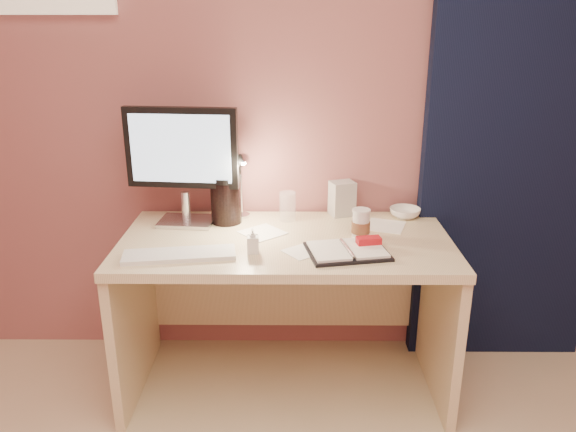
{
  "coord_description": "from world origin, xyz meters",
  "views": [
    {
      "loc": [
        0.03,
        -0.82,
        1.62
      ],
      "look_at": [
        0.01,
        1.33,
        0.85
      ],
      "focal_mm": 35.0,
      "sensor_mm": 36.0,
      "label": 1
    }
  ],
  "objects_px": {
    "desk": "(286,279)",
    "planner": "(349,250)",
    "product_box": "(342,198)",
    "coffee_cup": "(361,225)",
    "dark_jar": "(226,202)",
    "keyboard": "(179,255)",
    "desk_lamp": "(235,179)",
    "monitor": "(183,156)",
    "bowl": "(405,213)",
    "clear_cup": "(288,206)",
    "lotion_bottle": "(253,241)"
  },
  "relations": [
    {
      "from": "desk",
      "to": "clear_cup",
      "type": "xyz_separation_m",
      "value": [
        0.01,
        0.16,
        0.29
      ]
    },
    {
      "from": "dark_jar",
      "to": "product_box",
      "type": "distance_m",
      "value": 0.54
    },
    {
      "from": "clear_cup",
      "to": "dark_jar",
      "type": "xyz_separation_m",
      "value": [
        -0.28,
        -0.03,
        0.03
      ]
    },
    {
      "from": "monitor",
      "to": "planner",
      "type": "distance_m",
      "value": 0.84
    },
    {
      "from": "monitor",
      "to": "dark_jar",
      "type": "height_order",
      "value": "monitor"
    },
    {
      "from": "planner",
      "to": "coffee_cup",
      "type": "relative_size",
      "value": 2.75
    },
    {
      "from": "bowl",
      "to": "dark_jar",
      "type": "distance_m",
      "value": 0.83
    },
    {
      "from": "clear_cup",
      "to": "bowl",
      "type": "height_order",
      "value": "clear_cup"
    },
    {
      "from": "planner",
      "to": "bowl",
      "type": "height_order",
      "value": "planner"
    },
    {
      "from": "clear_cup",
      "to": "product_box",
      "type": "bearing_deg",
      "value": 16.02
    },
    {
      "from": "planner",
      "to": "coffee_cup",
      "type": "xyz_separation_m",
      "value": [
        0.06,
        0.16,
        0.05
      ]
    },
    {
      "from": "desk",
      "to": "coffee_cup",
      "type": "xyz_separation_m",
      "value": [
        0.32,
        -0.06,
        0.29
      ]
    },
    {
      "from": "desk",
      "to": "monitor",
      "type": "bearing_deg",
      "value": 166.25
    },
    {
      "from": "monitor",
      "to": "keyboard",
      "type": "xyz_separation_m",
      "value": [
        0.04,
        -0.38,
        -0.31
      ]
    },
    {
      "from": "desk_lamp",
      "to": "product_box",
      "type": "bearing_deg",
      "value": 1.39
    },
    {
      "from": "lotion_bottle",
      "to": "desk_lamp",
      "type": "relative_size",
      "value": 0.31
    },
    {
      "from": "desk",
      "to": "dark_jar",
      "type": "distance_m",
      "value": 0.44
    },
    {
      "from": "bowl",
      "to": "product_box",
      "type": "xyz_separation_m",
      "value": [
        -0.29,
        0.03,
        0.06
      ]
    },
    {
      "from": "desk",
      "to": "desk_lamp",
      "type": "distance_m",
      "value": 0.5
    },
    {
      "from": "coffee_cup",
      "to": "dark_jar",
      "type": "height_order",
      "value": "dark_jar"
    },
    {
      "from": "lotion_bottle",
      "to": "product_box",
      "type": "relative_size",
      "value": 0.63
    },
    {
      "from": "bowl",
      "to": "desk_lamp",
      "type": "distance_m",
      "value": 0.81
    },
    {
      "from": "dark_jar",
      "to": "desk_lamp",
      "type": "xyz_separation_m",
      "value": [
        0.05,
        -0.01,
        0.11
      ]
    },
    {
      "from": "coffee_cup",
      "to": "dark_jar",
      "type": "relative_size",
      "value": 0.65
    },
    {
      "from": "desk",
      "to": "bowl",
      "type": "height_order",
      "value": "bowl"
    },
    {
      "from": "desk",
      "to": "product_box",
      "type": "xyz_separation_m",
      "value": [
        0.26,
        0.23,
        0.31
      ]
    },
    {
      "from": "desk",
      "to": "planner",
      "type": "bearing_deg",
      "value": -41.01
    },
    {
      "from": "bowl",
      "to": "dark_jar",
      "type": "bearing_deg",
      "value": -175.17
    },
    {
      "from": "desk",
      "to": "planner",
      "type": "relative_size",
      "value": 4.0
    },
    {
      "from": "planner",
      "to": "clear_cup",
      "type": "xyz_separation_m",
      "value": [
        -0.25,
        0.38,
        0.05
      ]
    },
    {
      "from": "clear_cup",
      "to": "lotion_bottle",
      "type": "distance_m",
      "value": 0.41
    },
    {
      "from": "monitor",
      "to": "keyboard",
      "type": "distance_m",
      "value": 0.49
    },
    {
      "from": "clear_cup",
      "to": "product_box",
      "type": "height_order",
      "value": "product_box"
    },
    {
      "from": "lotion_bottle",
      "to": "desk_lamp",
      "type": "bearing_deg",
      "value": 105.95
    },
    {
      "from": "bowl",
      "to": "product_box",
      "type": "bearing_deg",
      "value": 173.46
    },
    {
      "from": "monitor",
      "to": "planner",
      "type": "xyz_separation_m",
      "value": [
        0.71,
        -0.33,
        -0.3
      ]
    },
    {
      "from": "monitor",
      "to": "bowl",
      "type": "xyz_separation_m",
      "value": [
        1.01,
        0.09,
        -0.29
      ]
    },
    {
      "from": "planner",
      "to": "desk_lamp",
      "type": "xyz_separation_m",
      "value": [
        -0.48,
        0.34,
        0.19
      ]
    },
    {
      "from": "product_box",
      "to": "monitor",
      "type": "bearing_deg",
      "value": 170.18
    },
    {
      "from": "monitor",
      "to": "product_box",
      "type": "distance_m",
      "value": 0.76
    },
    {
      "from": "desk_lamp",
      "to": "bowl",
      "type": "bearing_deg",
      "value": -5.8
    },
    {
      "from": "monitor",
      "to": "desk_lamp",
      "type": "bearing_deg",
      "value": 7.93
    },
    {
      "from": "product_box",
      "to": "coffee_cup",
      "type": "bearing_deg",
      "value": -98.86
    },
    {
      "from": "desk",
      "to": "lotion_bottle",
      "type": "bearing_deg",
      "value": -120.14
    },
    {
      "from": "coffee_cup",
      "to": "bowl",
      "type": "relative_size",
      "value": 0.89
    },
    {
      "from": "coffee_cup",
      "to": "clear_cup",
      "type": "distance_m",
      "value": 0.38
    },
    {
      "from": "desk",
      "to": "lotion_bottle",
      "type": "height_order",
      "value": "lotion_bottle"
    },
    {
      "from": "keyboard",
      "to": "desk_lamp",
      "type": "bearing_deg",
      "value": 55.89
    },
    {
      "from": "product_box",
      "to": "keyboard",
      "type": "bearing_deg",
      "value": -163.05
    },
    {
      "from": "keyboard",
      "to": "planner",
      "type": "height_order",
      "value": "planner"
    }
  ]
}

